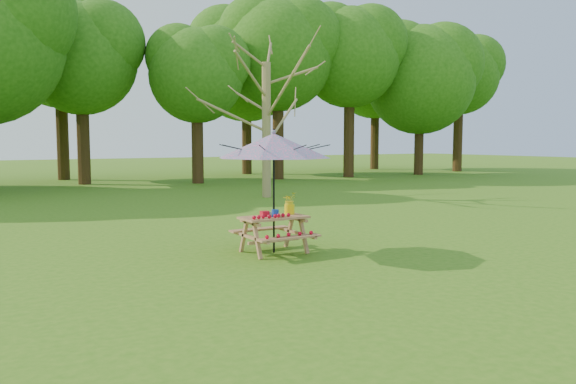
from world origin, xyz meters
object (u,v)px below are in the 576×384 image
picnic_table (274,235)px  patio_umbrella (274,146)px  flower_bucket (289,203)px  bare_tree (266,5)px

picnic_table → patio_umbrella: patio_umbrella is taller
picnic_table → patio_umbrella: (0.00, 0.00, 1.62)m
flower_bucket → patio_umbrella: bearing=-163.9°
patio_umbrella → flower_bucket: size_ratio=5.49×
picnic_table → bare_tree: bearing=62.0°
bare_tree → flower_bucket: bearing=-116.3°
bare_tree → patio_umbrella: bearing=-118.0°
bare_tree → patio_umbrella: bare_tree is taller
patio_umbrella → flower_bucket: 1.14m
patio_umbrella → flower_bucket: patio_umbrella is taller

